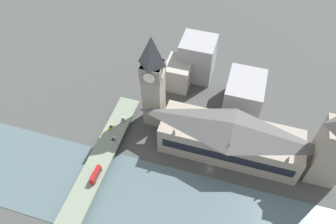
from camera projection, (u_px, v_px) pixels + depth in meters
ground_plane at (210, 169)px, 202.09m from camera, size 600.00×600.00×0.00m
river_water at (198, 217)px, 182.12m from camera, size 52.36×360.00×0.30m
parliament_hall at (230, 138)px, 199.50m from camera, size 26.55×85.50×29.01m
clock_tower at (153, 81)px, 199.38m from camera, size 13.27×13.27×70.00m
victoria_tower at (333, 149)px, 180.27m from camera, size 17.46×17.46×56.40m
road_bridge at (88, 183)px, 190.99m from camera, size 136.72×14.15×5.52m
double_decker_bus_lead at (96, 174)px, 190.23m from camera, size 10.92×2.59×5.11m
car_northbound_lead at (123, 120)px, 219.25m from camera, size 4.17×1.87×1.40m
car_southbound_lead at (111, 127)px, 215.35m from camera, size 3.87×1.77×1.39m
car_southbound_mid at (113, 140)px, 208.62m from camera, size 4.71×1.86×1.39m
city_block_west at (197, 58)px, 244.67m from camera, size 23.70×24.76×32.20m
city_block_center at (244, 94)px, 226.29m from camera, size 31.73×24.81×24.37m
city_block_east at (179, 73)px, 242.62m from camera, size 22.42×18.32×20.27m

